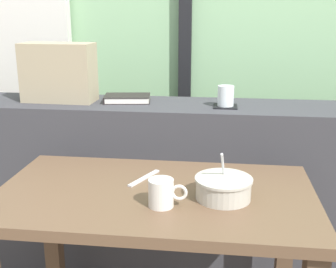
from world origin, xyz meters
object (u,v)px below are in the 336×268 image
at_px(closed_book, 127,98).
at_px(throw_pillow, 59,72).
at_px(fork_utensil, 144,178).
at_px(soup_bowl, 223,188).
at_px(juice_glass, 226,97).
at_px(coaster_square, 225,106).
at_px(breakfast_table, 155,226).
at_px(ceramic_mug, 162,193).

distance_m(closed_book, throw_pillow, 0.33).
distance_m(throw_pillow, fork_utensil, 0.73).
bearing_deg(soup_bowl, juice_glass, 89.77).
relative_size(coaster_square, throw_pillow, 0.31).
height_order(breakfast_table, closed_book, closed_book).
bearing_deg(fork_utensil, juice_glass, 83.02).
xyz_separation_m(closed_book, soup_bowl, (0.44, -0.63, -0.15)).
bearing_deg(closed_book, breakfast_table, -69.95).
bearing_deg(juice_glass, breakfast_table, -112.25).
bearing_deg(breakfast_table, throw_pillow, 132.25).
bearing_deg(breakfast_table, soup_bowl, -7.29).
relative_size(juice_glass, soup_bowl, 0.48).
relative_size(breakfast_table, closed_book, 4.71).
bearing_deg(fork_utensil, throw_pillow, 159.52).
relative_size(throw_pillow, ceramic_mug, 2.83).
height_order(breakfast_table, soup_bowl, soup_bowl).
bearing_deg(breakfast_table, coaster_square, 67.75).
bearing_deg(soup_bowl, ceramic_mug, -156.72).
height_order(breakfast_table, juice_glass, juice_glass).
bearing_deg(closed_book, juice_glass, -7.29).
relative_size(coaster_square, closed_book, 0.46).
height_order(soup_bowl, fork_utensil, soup_bowl).
bearing_deg(fork_utensil, breakfast_table, -36.97).
bearing_deg(coaster_square, ceramic_mug, -105.86).
height_order(closed_book, soup_bowl, closed_book).
relative_size(coaster_square, soup_bowl, 0.56).
bearing_deg(fork_utensil, soup_bowl, -0.20).
relative_size(breakfast_table, throw_pillow, 3.23).
height_order(coaster_square, closed_book, closed_book).
distance_m(soup_bowl, fork_utensil, 0.30).
xyz_separation_m(coaster_square, fork_utensil, (-0.28, -0.44, -0.17)).
bearing_deg(soup_bowl, closed_book, 124.96).
bearing_deg(soup_bowl, breakfast_table, 172.71).
bearing_deg(throw_pillow, soup_bowl, -39.09).
height_order(breakfast_table, coaster_square, coaster_square).
xyz_separation_m(juice_glass, soup_bowl, (-0.00, -0.57, -0.18)).
bearing_deg(throw_pillow, closed_book, 4.72).
height_order(soup_bowl, ceramic_mug, soup_bowl).
distance_m(closed_book, fork_utensil, 0.56).
bearing_deg(breakfast_table, ceramic_mug, -70.56).
relative_size(breakfast_table, fork_utensil, 6.09).
relative_size(coaster_square, ceramic_mug, 0.88).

